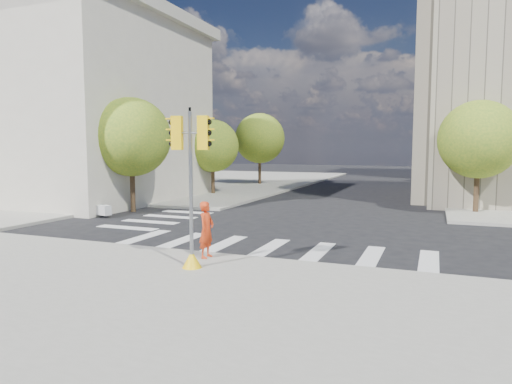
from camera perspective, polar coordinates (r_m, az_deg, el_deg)
ground at (r=18.47m, az=4.15°, el=-5.73°), size 160.00×160.00×0.00m
sidewalk_near at (r=9.00m, az=-18.38°, el=-17.77°), size 30.00×14.00×0.15m
sidewalk_far_left at (r=50.31m, az=-8.86°, el=1.42°), size 28.00×40.00×0.15m
classical_building at (r=35.95m, az=-23.87°, el=9.58°), size 19.00×15.00×12.70m
tree_lw_near at (r=26.58m, az=-15.32°, el=6.62°), size 4.40×4.40×6.41m
tree_lw_mid at (r=35.10m, az=-5.43°, el=5.75°), size 4.00×4.00×5.77m
tree_lw_far at (r=44.26m, az=0.47°, el=6.72°), size 4.80×4.80×6.95m
tree_re_near at (r=27.38m, az=26.08°, el=5.91°), size 4.20×4.20×6.16m
tree_re_mid at (r=39.36m, az=24.73°, el=6.10°), size 4.60×4.60×6.66m
tree_re_far at (r=51.34m, az=23.97°, el=5.33°), size 4.00×4.00×5.88m
lamp_near at (r=31.42m, az=26.46°, el=6.73°), size 0.35×0.18×8.11m
lamp_far at (r=45.38m, az=24.96°, el=6.23°), size 0.35×0.18×8.11m
traffic_signal at (r=13.11m, az=-8.12°, el=-1.12°), size 1.08×0.56×4.58m
photographer at (r=14.44m, az=-6.21°, el=-4.70°), size 0.44×0.66×1.78m
planter_wall at (r=27.09m, az=-21.46°, el=-1.65°), size 5.84×2.18×0.50m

